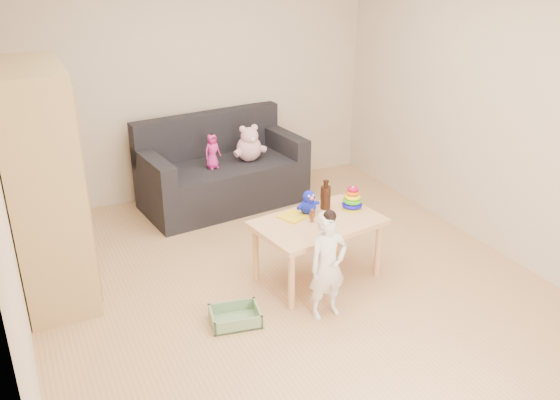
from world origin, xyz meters
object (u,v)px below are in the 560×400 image
wardrobe (43,187)px  sofa (223,183)px  play_table (317,250)px  toddler (328,267)px

wardrobe → sofa: 2.22m
wardrobe → sofa: size_ratio=1.09×
wardrobe → play_table: wardrobe is taller
play_table → sofa: bearing=95.4°
toddler → sofa: bearing=87.9°
play_table → toddler: toddler is taller
wardrobe → toddler: size_ratio=2.22×
wardrobe → play_table: (1.99, -0.72, -0.65)m
sofa → toddler: 2.29m
wardrobe → sofa: wardrobe is taller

